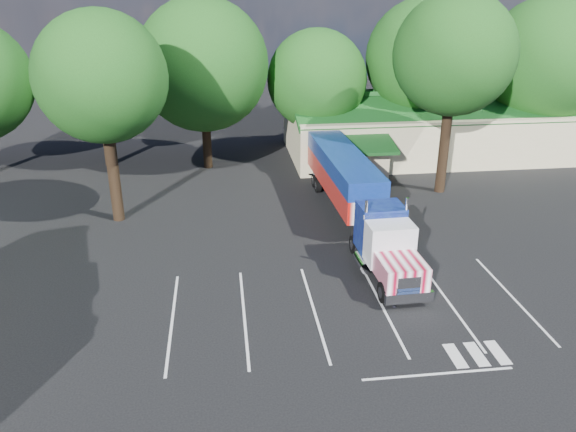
{
  "coord_description": "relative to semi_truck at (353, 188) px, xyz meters",
  "views": [
    {
      "loc": [
        -3.85,
        -27.67,
        13.95
      ],
      "look_at": [
        -0.41,
        0.52,
        2.0
      ],
      "focal_mm": 35.0,
      "sensor_mm": 36.0,
      "label": 1
    }
  ],
  "objects": [
    {
      "name": "tree_row_e",
      "position": [
        9.03,
        14.18,
        5.86
      ],
      "size": [
        9.6,
        9.6,
        12.9
      ],
      "color": "black",
      "rests_on": "ground"
    },
    {
      "name": "woman",
      "position": [
        -0.23,
        -9.82,
        -1.35
      ],
      "size": [
        0.42,
        0.64,
        1.75
      ],
      "primitive_type": "imported",
      "rotation": [
        0.0,
        0.0,
        1.57
      ],
      "color": "black",
      "rests_on": "ground"
    },
    {
      "name": "tree_near_left",
      "position": [
        -14.47,
        2.18,
        6.59
      ],
      "size": [
        7.6,
        7.6,
        12.65
      ],
      "color": "black",
      "rests_on": "ground"
    },
    {
      "name": "tree_row_f",
      "position": [
        19.03,
        12.98,
        5.57
      ],
      "size": [
        10.4,
        10.4,
        13.0
      ],
      "color": "black",
      "rests_on": "ground"
    },
    {
      "name": "semi_truck",
      "position": [
        0.0,
        0.0,
        0.0
      ],
      "size": [
        3.28,
        18.85,
        3.93
      ],
      "rotation": [
        0.0,
        0.0,
        0.04
      ],
      "color": "black",
      "rests_on": "ground"
    },
    {
      "name": "tree_row_b",
      "position": [
        -16.97,
        13.98,
        4.91
      ],
      "size": [
        8.4,
        8.4,
        11.35
      ],
      "color": "black",
      "rests_on": "ground"
    },
    {
      "name": "tree_near_right",
      "position": [
        7.53,
        4.68,
        7.24
      ],
      "size": [
        8.0,
        8.0,
        13.5
      ],
      "color": "black",
      "rests_on": "ground"
    },
    {
      "name": "silver_sedan",
      "position": [
        1.03,
        6.97,
        -1.47
      ],
      "size": [
        4.75,
        2.21,
        1.51
      ],
      "primitive_type": "imported",
      "rotation": [
        0.0,
        0.0,
        1.43
      ],
      "color": "#B8BCC1",
      "rests_on": "ground"
    },
    {
      "name": "tree_row_d",
      "position": [
        0.03,
        13.68,
        4.36
      ],
      "size": [
        8.0,
        8.0,
        10.6
      ],
      "color": "black",
      "rests_on": "ground"
    },
    {
      "name": "tree_row_c",
      "position": [
        -8.97,
        12.38,
        5.81
      ],
      "size": [
        10.0,
        10.0,
        13.05
      ],
      "color": "black",
      "rests_on": "ground"
    },
    {
      "name": "event_hall",
      "position": [
        9.77,
        13.99,
        -0.01
      ],
      "size": [
        24.2,
        14.12,
        5.55
      ],
      "color": "beige",
      "rests_on": "ground"
    },
    {
      "name": "ground",
      "position": [
        -3.97,
        -3.82,
        -2.22
      ],
      "size": [
        120.0,
        120.0,
        0.0
      ],
      "primitive_type": "plane",
      "color": "black",
      "rests_on": "ground"
    },
    {
      "name": "bicycle",
      "position": [
        0.53,
        -0.53,
        -1.71
      ],
      "size": [
        0.73,
        1.98,
        1.03
      ],
      "primitive_type": "imported",
      "rotation": [
        0.0,
        0.0,
        0.02
      ],
      "color": "black",
      "rests_on": "ground"
    }
  ]
}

